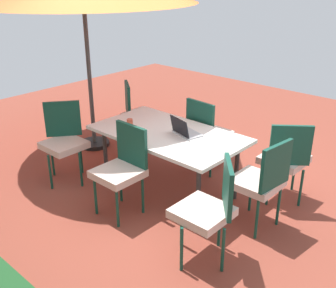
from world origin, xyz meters
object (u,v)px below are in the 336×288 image
chair_southwest (286,157)px  chair_west (261,179)px  dining_table (168,137)px  chair_north (122,166)px  chair_northeast (64,138)px  chair_southeast (138,112)px  cup (130,122)px  laptop (185,131)px  chair_northwest (210,207)px  chair_south (207,131)px

chair_southwest → chair_west: size_ratio=1.00×
dining_table → chair_north: 0.71m
chair_southwest → chair_northeast: (2.28, 1.34, 0.00)m
chair_southeast → chair_northeast: bearing=129.1°
chair_west → cup: 1.73m
chair_southeast → chair_west: (-2.39, 0.62, 0.00)m
chair_west → chair_north: same height
chair_west → chair_north: bearing=-52.6°
chair_northeast → chair_west: size_ratio=1.00×
chair_southwest → laptop: (0.96, 0.61, 0.23)m
chair_north → chair_southeast: bearing=131.0°
chair_northwest → chair_northeast: bearing=-131.6°
chair_northeast → chair_southeast: size_ratio=1.00×
chair_northwest → chair_southwest: bearing=139.2°
cup → chair_southwest: bearing=-153.2°
dining_table → chair_southwest: (-1.15, -0.68, -0.13)m
chair_south → laptop: bearing=107.7°
chair_northwest → chair_south: same height
dining_table → laptop: (-0.19, -0.07, 0.10)m
chair_north → chair_south: bearing=88.1°
dining_table → chair_southwest: bearing=-149.4°
chair_south → cup: bearing=62.7°
chair_north → dining_table: bearing=88.5°
chair_northeast → chair_southeast: same height
chair_north → chair_southwest: bearing=50.2°
chair_northeast → chair_west: bearing=-36.0°
chair_northwest → chair_southeast: (2.31, -1.37, 0.00)m
chair_southwest → chair_west: (-0.07, 0.64, 0.00)m
chair_northwest → chair_southeast: 2.69m
chair_southwest → laptop: chair_southwest is taller
chair_northwest → cup: 1.73m
chair_northwest → chair_south: 1.80m
laptop → chair_south: bearing=-61.1°
chair_southeast → chair_northwest: bearing=-173.5°
chair_southwest → chair_northeast: 2.65m
dining_table → chair_northeast: bearing=30.4°
chair_northwest → chair_west: bearing=133.6°
chair_northwest → chair_southwest: size_ratio=1.00×
chair_south → cup: chair_south is taller
dining_table → laptop: bearing=-159.9°
cup → dining_table: bearing=-163.5°
chair_northwest → chair_north: same height
chair_southwest → cup: bearing=-11.5°
chair_southeast → chair_west: bearing=-157.4°
chair_west → chair_northwest: bearing=0.8°
chair_west → laptop: 1.05m
chair_west → laptop: chair_west is taller
chair_south → cup: 1.03m
chair_west → chair_southeast: bearing=-97.6°
chair_southeast → cup: 1.08m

